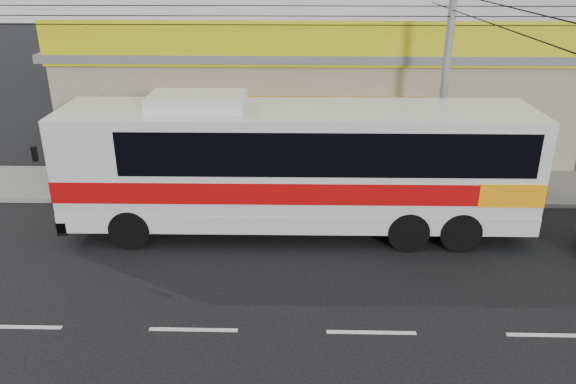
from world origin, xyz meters
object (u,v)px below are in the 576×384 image
motorbike_dark (160,168)px  motorbike_red (130,183)px  utility_pole (453,10)px  coach_bus (304,160)px

motorbike_dark → motorbike_red: bearing=165.5°
motorbike_red → motorbike_dark: size_ratio=1.24×
motorbike_dark → utility_pole: utility_pole is taller
motorbike_dark → coach_bus: bearing=-114.9°
motorbike_dark → utility_pole: (9.79, -0.84, 5.63)m
coach_bus → utility_pole: bearing=30.7°
coach_bus → motorbike_red: (-5.93, 2.04, -1.59)m
motorbike_red → utility_pole: utility_pole is taller
coach_bus → motorbike_dark: 6.56m
coach_bus → utility_pole: utility_pole is taller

